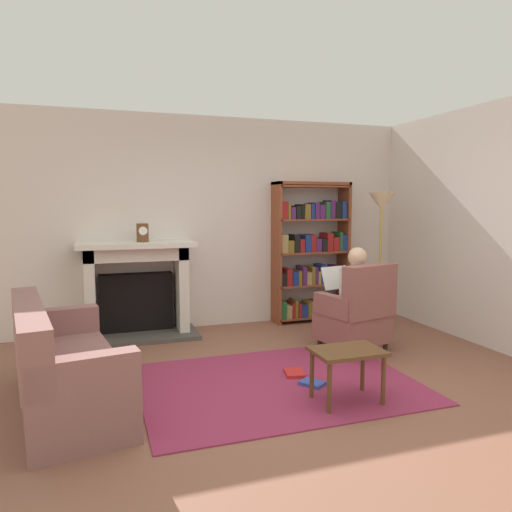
{
  "coord_description": "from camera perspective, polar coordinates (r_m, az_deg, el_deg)",
  "views": [
    {
      "loc": [
        -1.5,
        -3.52,
        1.6
      ],
      "look_at": [
        0.1,
        1.2,
        1.05
      ],
      "focal_mm": 33.46,
      "sensor_mm": 36.0,
      "label": 1
    }
  ],
  "objects": [
    {
      "name": "mantel_clock",
      "position": [
        5.75,
        -13.41,
        2.73
      ],
      "size": [
        0.14,
        0.14,
        0.22
      ],
      "color": "brown",
      "rests_on": "fireplace"
    },
    {
      "name": "side_table",
      "position": [
        3.97,
        10.86,
        -11.86
      ],
      "size": [
        0.56,
        0.39,
        0.44
      ],
      "color": "brown",
      "rests_on": "ground"
    },
    {
      "name": "bookshelf",
      "position": [
        6.51,
        6.67,
        0.2
      ],
      "size": [
        1.04,
        0.32,
        1.88
      ],
      "color": "brown",
      "rests_on": "ground"
    },
    {
      "name": "sofa_floral",
      "position": [
        4.09,
        -22.23,
        -12.4
      ],
      "size": [
        0.98,
        1.79,
        0.85
      ],
      "rotation": [
        0.0,
        0.0,
        1.73
      ],
      "color": "#8A5B57",
      "rests_on": "ground"
    },
    {
      "name": "seated_reader",
      "position": [
        5.29,
        11.16,
        -4.49
      ],
      "size": [
        0.45,
        0.58,
        1.14
      ],
      "rotation": [
        0.0,
        0.0,
        3.38
      ],
      "color": "silver",
      "rests_on": "ground"
    },
    {
      "name": "ground",
      "position": [
        4.14,
        4.2,
        -16.43
      ],
      "size": [
        14.0,
        14.0,
        0.0
      ],
      "primitive_type": "plane",
      "color": "brown"
    },
    {
      "name": "side_wall_right",
      "position": [
        6.32,
        22.34,
        3.57
      ],
      "size": [
        0.1,
        5.2,
        2.7
      ],
      "primitive_type": "cube",
      "color": "silver",
      "rests_on": "ground"
    },
    {
      "name": "armchair_reading",
      "position": [
        5.25,
        12.01,
        -6.79
      ],
      "size": [
        0.77,
        0.75,
        0.97
      ],
      "rotation": [
        0.0,
        0.0,
        3.38
      ],
      "color": "#331E14",
      "rests_on": "ground"
    },
    {
      "name": "scattered_books",
      "position": [
        4.49,
        5.51,
        -14.22
      ],
      "size": [
        0.28,
        0.54,
        0.03
      ],
      "color": "red",
      "rests_on": "area_rug"
    },
    {
      "name": "floor_lamp",
      "position": [
        6.12,
        14.77,
        4.87
      ],
      "size": [
        0.32,
        0.32,
        1.73
      ],
      "color": "#B7933F",
      "rests_on": "ground"
    },
    {
      "name": "fireplace",
      "position": [
        5.92,
        -14.06,
        -3.58
      ],
      "size": [
        1.39,
        0.64,
        1.15
      ],
      "color": "#4C4742",
      "rests_on": "ground"
    },
    {
      "name": "area_rug",
      "position": [
        4.4,
        2.62,
        -14.95
      ],
      "size": [
        2.4,
        1.8,
        0.01
      ],
      "primitive_type": "cube",
      "color": "#8E2A4A",
      "rests_on": "ground"
    },
    {
      "name": "back_wall",
      "position": [
        6.25,
        -4.86,
        3.99
      ],
      "size": [
        5.6,
        0.1,
        2.7
      ],
      "primitive_type": "cube",
      "color": "silver",
      "rests_on": "ground"
    }
  ]
}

